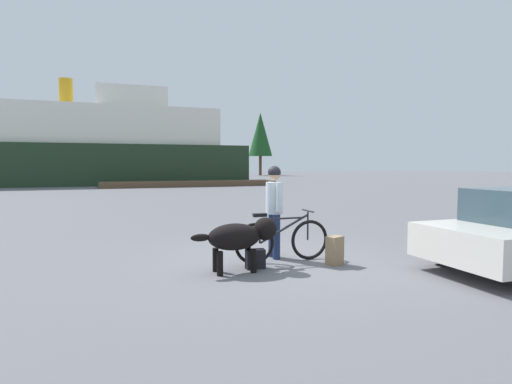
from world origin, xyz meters
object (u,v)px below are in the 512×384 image
Objects in this scene: person_cyclist at (274,203)px; handbag_pannier at (255,259)px; dog at (240,236)px; ferry_boat at (105,148)px; backpack at (335,251)px; bicycle at (282,240)px.

person_cyclist is 5.29× the size of handbag_pannier.
dog is (-0.90, -0.74, -0.46)m from person_cyclist.
dog is at bearing -160.67° from handbag_pannier.
person_cyclist reaches higher than dog.
ferry_boat is (-2.20, 32.57, 2.60)m from dog.
person_cyclist is 1.41m from backpack.
bicycle reaches higher than handbag_pannier.
ferry_boat is (-3.10, 31.83, 2.14)m from person_cyclist.
ferry_boat reaches higher than bicycle.
dog is (-0.91, -0.38, 0.18)m from bicycle.
bicycle reaches higher than dog.
person_cyclist is at bearing -84.43° from ferry_boat.
bicycle is 1.25× the size of dog.
person_cyclist is 1.24m from handbag_pannier.
dog is 4.43× the size of handbag_pannier.
bicycle is 1.00m from dog.
ferry_boat is at bearing 93.87° from dog.
backpack is 33.05m from ferry_boat.
person_cyclist is at bearing 39.31° from dog.
bicycle reaches higher than backpack.
ferry_boat reaches higher than person_cyclist.
handbag_pannier is at bearing 19.33° from dog.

